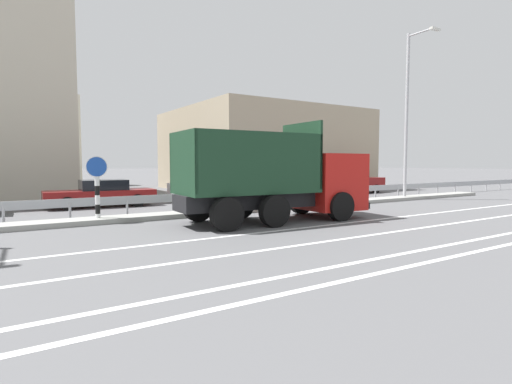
% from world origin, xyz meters
% --- Properties ---
extents(ground_plane, '(320.00, 320.00, 0.00)m').
position_xyz_m(ground_plane, '(0.00, 0.00, 0.00)').
color(ground_plane, '#565659').
extents(lane_strip_0, '(60.12, 0.16, 0.01)m').
position_xyz_m(lane_strip_0, '(-1.13, -2.57, 0.00)').
color(lane_strip_0, silver).
rests_on(lane_strip_0, ground_plane).
extents(lane_strip_1, '(60.12, 0.16, 0.01)m').
position_xyz_m(lane_strip_1, '(-1.13, -4.63, 0.00)').
color(lane_strip_1, silver).
rests_on(lane_strip_1, ground_plane).
extents(lane_strip_2, '(60.12, 0.16, 0.01)m').
position_xyz_m(lane_strip_2, '(-1.13, -6.64, 0.00)').
color(lane_strip_2, silver).
rests_on(lane_strip_2, ground_plane).
extents(lane_strip_3, '(60.12, 0.16, 0.01)m').
position_xyz_m(lane_strip_3, '(-1.13, -7.43, 0.00)').
color(lane_strip_3, silver).
rests_on(lane_strip_3, ground_plane).
extents(median_island, '(33.06, 1.10, 0.18)m').
position_xyz_m(median_island, '(0.00, 2.07, 0.09)').
color(median_island, gray).
rests_on(median_island, ground_plane).
extents(median_guardrail, '(60.12, 0.09, 0.78)m').
position_xyz_m(median_guardrail, '(-0.00, 3.46, 0.57)').
color(median_guardrail, '#9EA0A5').
rests_on(median_guardrail, ground_plane).
extents(dump_truck, '(7.14, 2.99, 3.54)m').
position_xyz_m(dump_truck, '(-0.24, -0.81, 1.27)').
color(dump_truck, red).
rests_on(dump_truck, ground_plane).
extents(median_road_sign, '(0.71, 0.16, 2.30)m').
position_xyz_m(median_road_sign, '(-6.49, 2.07, 1.21)').
color(median_road_sign, white).
rests_on(median_road_sign, ground_plane).
extents(street_lamp_1, '(0.71, 1.86, 9.31)m').
position_xyz_m(street_lamp_1, '(10.24, 2.09, 5.10)').
color(street_lamp_1, '#ADADB2').
rests_on(street_lamp_1, ground_plane).
extents(parked_car_3, '(4.96, 1.99, 1.29)m').
position_xyz_m(parked_car_3, '(-5.26, 7.46, 0.66)').
color(parked_car_3, maroon).
rests_on(parked_car_3, ground_plane).
extents(parked_car_4, '(4.01, 1.89, 1.57)m').
position_xyz_m(parked_car_4, '(0.13, 7.01, 0.78)').
color(parked_car_4, silver).
rests_on(parked_car_4, ground_plane).
extents(parked_car_5, '(4.07, 2.09, 1.54)m').
position_xyz_m(parked_car_5, '(4.74, 7.10, 0.78)').
color(parked_car_5, navy).
rests_on(parked_car_5, ground_plane).
extents(parked_car_6, '(4.87, 1.87, 1.58)m').
position_xyz_m(parked_car_6, '(11.16, 7.17, 0.79)').
color(parked_car_6, maroon).
rests_on(parked_car_6, ground_plane).
extents(background_building_1, '(13.29, 12.74, 6.22)m').
position_xyz_m(background_building_1, '(8.96, 15.01, 3.11)').
color(background_building_1, tan).
rests_on(background_building_1, ground_plane).
extents(church_tower, '(3.60, 3.60, 12.14)m').
position_xyz_m(church_tower, '(-4.59, 29.28, 5.49)').
color(church_tower, silver).
rests_on(church_tower, ground_plane).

